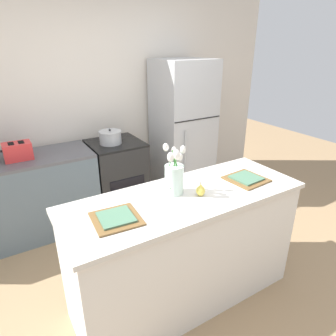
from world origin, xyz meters
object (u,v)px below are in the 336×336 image
refrigerator (183,130)px  flower_vase (174,176)px  plate_setting_right (246,179)px  toaster (18,151)px  cooking_pot (110,137)px  pear_figurine (201,190)px  plate_setting_left (116,218)px  stove_range (118,177)px

refrigerator → flower_vase: (-1.11, -1.53, 0.20)m
plate_setting_right → toaster: toaster is taller
plate_setting_right → toaster: (-1.48, 1.63, 0.01)m
refrigerator → toaster: refrigerator is taller
plate_setting_right → cooking_pot: bearing=107.6°
toaster → cooking_pot: size_ratio=1.09×
pear_figurine → plate_setting_right: pear_figurine is taller
plate_setting_right → flower_vase: bearing=169.6°
plate_setting_left → toaster: bearing=102.8°
stove_range → toaster: toaster is taller
flower_vase → stove_range: bearing=84.1°
pear_figurine → cooking_pot: size_ratio=0.42×
stove_range → plate_setting_right: (0.45, -1.64, 0.52)m
plate_setting_right → stove_range: bearing=105.5°
toaster → flower_vase: bearing=-60.2°
toaster → cooking_pot: 0.96m
stove_range → plate_setting_left: 1.84m
refrigerator → plate_setting_left: refrigerator is taller
pear_figurine → cooking_pot: bearing=91.5°
flower_vase → pear_figurine: flower_vase is taller
cooking_pot → plate_setting_left: bearing=-110.1°
stove_range → refrigerator: bearing=0.0°
refrigerator → toaster: bearing=-179.6°
pear_figurine → plate_setting_right: bearing=2.5°
cooking_pot → toaster: bearing=179.8°
stove_range → flower_vase: size_ratio=2.32×
flower_vase → toaster: (-0.87, 1.51, -0.12)m
refrigerator → plate_setting_right: 1.71m
refrigerator → toaster: (-1.97, -0.01, 0.08)m
plate_setting_right → cooking_pot: cooking_pot is taller
pear_figurine → stove_range: bearing=89.4°
flower_vase → plate_setting_right: 0.63m
toaster → refrigerator: bearing=0.4°
toaster → cooking_pot: (0.96, -0.00, -0.01)m
stove_range → toaster: (-1.02, -0.01, 0.53)m
plate_setting_left → plate_setting_right: 1.11m
flower_vase → plate_setting_right: (0.61, -0.11, -0.13)m
pear_figurine → cooking_pot: 1.64m
refrigerator → plate_setting_left: (-1.60, -1.64, 0.07)m
plate_setting_left → stove_range: bearing=68.2°
pear_figurine → plate_setting_left: bearing=178.2°
toaster → plate_setting_right: bearing=-47.7°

